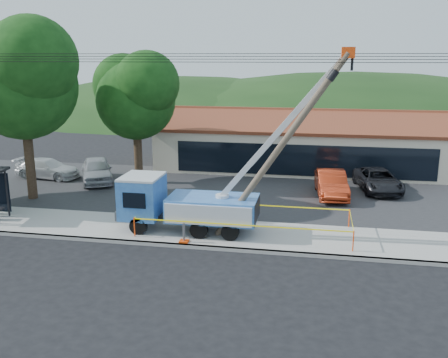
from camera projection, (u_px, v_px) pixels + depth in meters
name	position (u px, v px, depth m)	size (l,w,h in m)	color
ground	(191.00, 267.00, 20.75)	(120.00, 120.00, 0.00)	black
curb	(203.00, 247.00, 22.74)	(60.00, 0.25, 0.15)	#AAA69F
sidewalk	(211.00, 233.00, 24.55)	(60.00, 4.00, 0.15)	#AAA69F
parking_lot	(237.00, 191.00, 32.19)	(60.00, 12.00, 0.10)	#28282B
strip_mall	(304.00, 144.00, 38.65)	(22.50, 8.53, 4.67)	beige
tree_west_near	(21.00, 74.00, 28.71)	(7.56, 6.72, 10.80)	#332316
tree_lot	(135.00, 92.00, 32.91)	(6.30, 5.60, 8.94)	#332316
hill_west	(185.00, 113.00, 75.90)	(78.40, 56.00, 28.00)	black
hill_center	(353.00, 117.00, 71.44)	(89.60, 64.00, 32.00)	black
utility_truck	(186.00, 202.00, 24.42)	(10.90, 3.63, 8.79)	black
leaning_pole	(285.00, 141.00, 22.50)	(5.95, 1.71, 8.72)	brown
caution_tape	(245.00, 218.00, 24.37)	(10.22, 3.30, 0.95)	#FF460D
car_silver	(98.00, 183.00, 34.46)	(1.97, 4.89, 1.67)	#9FA1A6
car_red	(331.00, 198.00, 30.92)	(1.67, 4.80, 1.58)	#A82C10
car_white	(48.00, 179.00, 35.57)	(1.91, 4.71, 1.37)	silver
car_dark	(377.00, 192.00, 32.24)	(2.32, 5.02, 1.40)	black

